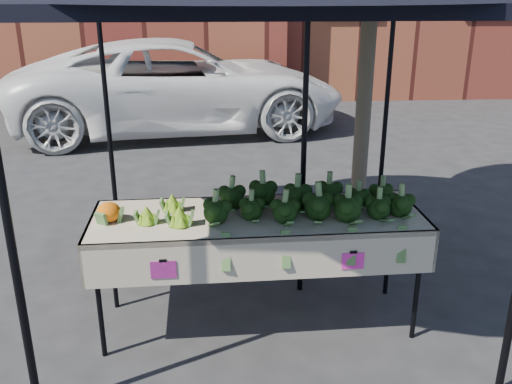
# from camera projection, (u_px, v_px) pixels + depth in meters

# --- Properties ---
(ground) EXTENTS (90.00, 90.00, 0.00)m
(ground) POSITION_uv_depth(u_px,v_px,m) (277.00, 312.00, 4.49)
(ground) COLOR #252527
(table) EXTENTS (2.42, 0.88, 0.90)m
(table) POSITION_uv_depth(u_px,v_px,m) (258.00, 270.00, 4.21)
(table) COLOR beige
(table) RESTS_ON ground
(canopy) EXTENTS (3.16, 3.16, 2.74)m
(canopy) POSITION_uv_depth(u_px,v_px,m) (259.00, 133.00, 4.41)
(canopy) COLOR black
(canopy) RESTS_ON ground
(broccoli_heap) EXTENTS (1.52, 0.55, 0.23)m
(broccoli_heap) POSITION_uv_depth(u_px,v_px,m) (307.00, 197.00, 4.06)
(broccoli_heap) COLOR black
(broccoli_heap) RESTS_ON table
(romanesco_cluster) EXTENTS (0.41, 0.45, 0.18)m
(romanesco_cluster) POSITION_uv_depth(u_px,v_px,m) (164.00, 206.00, 3.97)
(romanesco_cluster) COLOR #76A521
(romanesco_cluster) RESTS_ON table
(cauliflower_pair) EXTENTS (0.18, 0.18, 0.16)m
(cauliflower_pair) POSITION_uv_depth(u_px,v_px,m) (109.00, 210.00, 3.92)
(cauliflower_pair) COLOR orange
(cauliflower_pair) RESTS_ON table
(street_tree) EXTENTS (2.14, 2.14, 4.21)m
(street_tree) POSITION_uv_depth(u_px,v_px,m) (369.00, 28.00, 4.98)
(street_tree) COLOR #1E4C14
(street_tree) RESTS_ON ground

